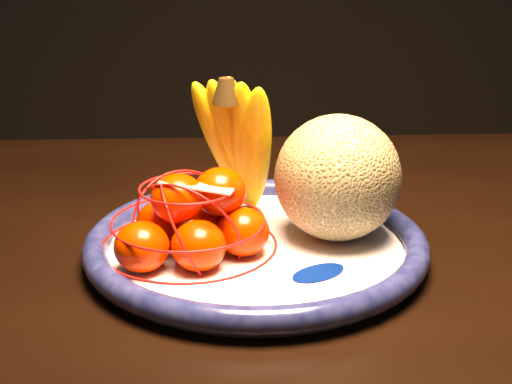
{
  "coord_description": "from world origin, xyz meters",
  "views": [
    {
      "loc": [
        0.09,
        -0.66,
        1.07
      ],
      "look_at": [
        0.1,
        0.05,
        0.82
      ],
      "focal_mm": 50.0,
      "sensor_mm": 36.0,
      "label": 1
    }
  ],
  "objects_px": {
    "banana_bunch": "(240,141)",
    "mandarin_bag": "(193,223)",
    "fruit_bowl": "(256,244)",
    "cantaloupe": "(338,178)",
    "dining_table": "(205,306)"
  },
  "relations": [
    {
      "from": "dining_table",
      "to": "fruit_bowl",
      "type": "relative_size",
      "value": 4.25
    },
    {
      "from": "mandarin_bag",
      "to": "cantaloupe",
      "type": "bearing_deg",
      "value": 17.31
    },
    {
      "from": "banana_bunch",
      "to": "mandarin_bag",
      "type": "xyz_separation_m",
      "value": [
        -0.05,
        -0.11,
        -0.06
      ]
    },
    {
      "from": "banana_bunch",
      "to": "mandarin_bag",
      "type": "height_order",
      "value": "banana_bunch"
    },
    {
      "from": "dining_table",
      "to": "banana_bunch",
      "type": "distance_m",
      "value": 0.2
    },
    {
      "from": "cantaloupe",
      "to": "mandarin_bag",
      "type": "height_order",
      "value": "cantaloupe"
    },
    {
      "from": "fruit_bowl",
      "to": "dining_table",
      "type": "bearing_deg",
      "value": 147.41
    },
    {
      "from": "banana_bunch",
      "to": "cantaloupe",
      "type": "bearing_deg",
      "value": -5.87
    },
    {
      "from": "fruit_bowl",
      "to": "mandarin_bag",
      "type": "height_order",
      "value": "mandarin_bag"
    },
    {
      "from": "fruit_bowl",
      "to": "mandarin_bag",
      "type": "xyz_separation_m",
      "value": [
        -0.06,
        -0.02,
        0.03
      ]
    },
    {
      "from": "cantaloupe",
      "to": "fruit_bowl",
      "type": "bearing_deg",
      "value": -165.59
    },
    {
      "from": "fruit_bowl",
      "to": "banana_bunch",
      "type": "xyz_separation_m",
      "value": [
        -0.02,
        0.08,
        0.09
      ]
    },
    {
      "from": "fruit_bowl",
      "to": "banana_bunch",
      "type": "relative_size",
      "value": 1.99
    },
    {
      "from": "dining_table",
      "to": "fruit_bowl",
      "type": "bearing_deg",
      "value": -35.05
    },
    {
      "from": "banana_bunch",
      "to": "fruit_bowl",
      "type": "bearing_deg",
      "value": -53.97
    }
  ]
}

